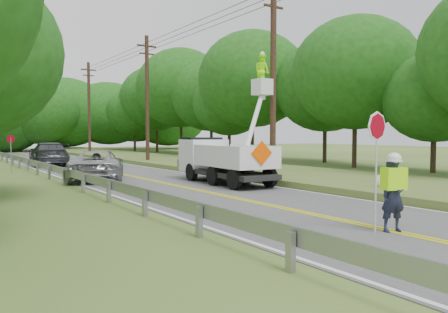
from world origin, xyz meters
TOP-DOWN VIEW (x-y plane):
  - ground at (0.00, 0.00)m, footprint 140.00×140.00m
  - road at (0.00, 14.00)m, footprint 7.20×96.00m
  - guardrail at (-4.02, 14.91)m, footprint 0.18×48.00m
  - utility_poles at (5.00, 17.02)m, footprint 1.60×43.30m
  - tall_grass_verge at (7.10, 14.00)m, footprint 7.00×96.00m
  - treeline_right at (15.30, 26.34)m, footprint 12.23×52.37m
  - treeline_horizon at (0.30, 56.19)m, footprint 56.53×13.86m
  - flagger at (-0.06, -1.20)m, footprint 1.13×0.60m
  - bucket_truck at (2.61, 10.14)m, footprint 3.57×6.34m
  - suv_silver at (-2.13, 14.31)m, footprint 4.34×5.95m
  - suv_darkgrey at (-1.89, 26.38)m, footprint 3.02×6.13m
  - stop_sign_permanent at (-5.10, 21.53)m, footprint 0.48×0.13m
  - yard_sign at (5.36, 2.96)m, footprint 0.51×0.12m

SIDE VIEW (x-z plane):
  - ground at x=0.00m, z-range 0.00..0.00m
  - road at x=0.00m, z-range 0.00..0.02m
  - tall_grass_verge at x=7.10m, z-range 0.00..0.30m
  - yard_sign at x=5.36m, z-range 0.16..0.91m
  - guardrail at x=-4.02m, z-range 0.17..0.94m
  - suv_silver at x=-2.13m, z-range 0.02..1.52m
  - suv_darkgrey at x=-1.89m, z-range 0.02..1.73m
  - flagger at x=-0.06m, z-range -0.39..2.46m
  - bucket_truck at x=2.61m, z-range -1.65..4.54m
  - stop_sign_permanent at x=-5.10m, z-range 0.35..2.64m
  - utility_poles at x=5.00m, z-range 0.27..10.27m
  - treeline_horizon at x=0.30m, z-range -0.68..11.68m
  - treeline_right at x=15.30m, z-range 0.50..12.82m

